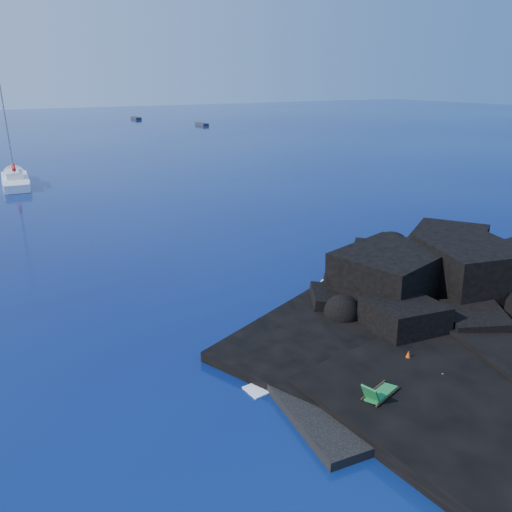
{
  "coord_description": "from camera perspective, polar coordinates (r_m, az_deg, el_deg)",
  "views": [
    {
      "loc": [
        -7.96,
        -11.31,
        11.3
      ],
      "look_at": [
        4.92,
        11.13,
        2.0
      ],
      "focal_mm": 35.0,
      "sensor_mm": 36.0,
      "label": 1
    }
  ],
  "objects": [
    {
      "name": "headland",
      "position": [
        27.78,
        23.59,
        -6.0
      ],
      "size": [
        24.0,
        24.0,
        3.6
      ],
      "primitive_type": null,
      "color": "black",
      "rests_on": "ground"
    },
    {
      "name": "deck_chair",
      "position": [
        18.81,
        14.1,
        -14.43
      ],
      "size": [
        1.75,
        1.13,
        1.11
      ],
      "primitive_type": null,
      "rotation": [
        0.0,
        0.0,
        0.28
      ],
      "color": "#186F30",
      "rests_on": "beach"
    },
    {
      "name": "sailboat",
      "position": [
        61.92,
        -25.73,
        7.31
      ],
      "size": [
        3.39,
        12.84,
        13.32
      ],
      "primitive_type": null,
      "rotation": [
        0.0,
        0.0,
        -0.06
      ],
      "color": "white",
      "rests_on": "ground"
    },
    {
      "name": "ground",
      "position": [
        17.86,
        4.34,
        -19.54
      ],
      "size": [
        400.0,
        400.0,
        0.0
      ],
      "primitive_type": "plane",
      "color": "#04043E",
      "rests_on": "ground"
    },
    {
      "name": "distant_boat_b",
      "position": [
        128.29,
        -6.21,
        14.61
      ],
      "size": [
        1.67,
        4.85,
        0.64
      ],
      "primitive_type": "cube",
      "rotation": [
        0.0,
        0.0,
        0.04
      ],
      "color": "#2A292E",
      "rests_on": "ground"
    },
    {
      "name": "sunbather",
      "position": [
        20.55,
        19.66,
        -13.15
      ],
      "size": [
        1.82,
        0.46,
        0.24
      ],
      "primitive_type": null,
      "rotation": [
        0.0,
        0.0,
        -0.01
      ],
      "color": "#AD725B",
      "rests_on": "towel"
    },
    {
      "name": "distant_boat_a",
      "position": [
        150.17,
        -13.54,
        14.93
      ],
      "size": [
        1.63,
        5.17,
        0.69
      ],
      "primitive_type": "cube",
      "rotation": [
        0.0,
        0.0,
        0.0
      ],
      "color": "#27262B",
      "rests_on": "ground"
    },
    {
      "name": "marker_cone",
      "position": [
        21.46,
        16.98,
        -10.99
      ],
      "size": [
        0.46,
        0.46,
        0.57
      ],
      "primitive_type": "cone",
      "rotation": [
        0.0,
        0.0,
        -0.28
      ],
      "color": "#D0420A",
      "rests_on": "beach"
    },
    {
      "name": "surf_foam",
      "position": [
        23.7,
        7.66,
        -8.9
      ],
      "size": [
        10.0,
        8.0,
        0.06
      ],
      "primitive_type": null,
      "color": "white",
      "rests_on": "ground"
    },
    {
      "name": "towel",
      "position": [
        20.63,
        19.61,
        -13.49
      ],
      "size": [
        2.01,
        0.97,
        0.05
      ],
      "primitive_type": "cube",
      "rotation": [
        0.0,
        0.0,
        -0.01
      ],
      "color": "silver",
      "rests_on": "beach"
    },
    {
      "name": "beach",
      "position": [
        20.55,
        14.33,
        -14.28
      ],
      "size": [
        9.08,
        6.86,
        0.7
      ],
      "primitive_type": "cube",
      "rotation": [
        0.0,
        0.0,
        -0.1
      ],
      "color": "black",
      "rests_on": "ground"
    }
  ]
}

